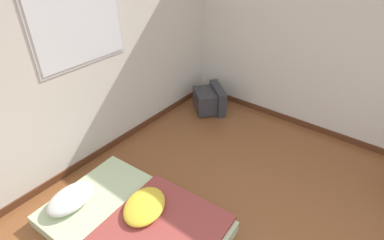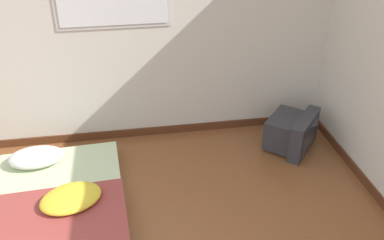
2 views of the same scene
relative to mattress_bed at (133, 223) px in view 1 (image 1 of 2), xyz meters
name	(u,v)px [view 1 (image 1 of 2)]	position (x,y,z in m)	size (l,w,h in m)	color
wall_back	(21,82)	(-0.10, 1.25, 1.19)	(8.26, 0.08, 2.60)	silver
mattress_bed	(133,223)	(0.00, 0.00, 0.00)	(1.23, 1.81, 0.29)	beige
crt_tv	(210,100)	(2.35, 0.72, 0.09)	(0.67, 0.68, 0.40)	#333338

